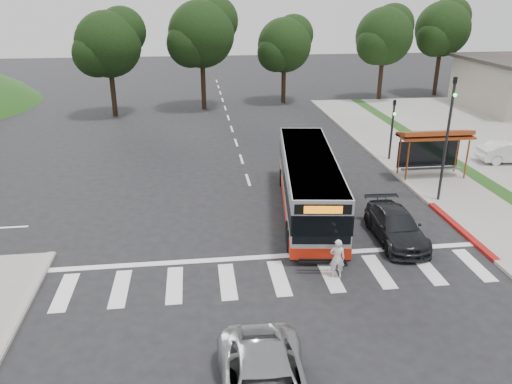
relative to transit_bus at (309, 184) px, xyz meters
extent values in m
plane|color=black|center=(-2.50, -1.14, -1.44)|extent=(140.00, 140.00, 0.00)
cube|color=gray|center=(8.50, 6.86, -1.38)|extent=(4.00, 40.00, 0.12)
cube|color=#9E9991|center=(6.50, 6.86, -1.36)|extent=(0.30, 40.00, 0.15)
cube|color=maroon|center=(6.50, -3.14, -1.36)|extent=(0.32, 6.00, 0.15)
cube|color=silver|center=(-2.50, -6.14, -1.43)|extent=(18.00, 2.60, 0.01)
cylinder|color=#8F3917|center=(6.50, 3.26, -0.17)|extent=(0.10, 0.10, 2.30)
cylinder|color=#8F3917|center=(10.10, 3.26, -0.17)|extent=(0.10, 0.10, 2.30)
cylinder|color=#8F3917|center=(6.50, 4.46, -0.17)|extent=(0.10, 0.10, 2.30)
cylinder|color=#8F3917|center=(10.10, 4.46, -0.17)|extent=(0.10, 0.10, 2.30)
cube|color=#8F3917|center=(8.30, 3.86, 1.13)|extent=(4.20, 1.60, 0.12)
cube|color=#8F3917|center=(8.30, 3.91, 1.28)|extent=(4.20, 1.32, 0.51)
cube|color=black|center=(8.30, 4.46, -0.12)|extent=(3.80, 0.06, 1.60)
cube|color=gray|center=(8.30, 3.86, -0.87)|extent=(3.60, 0.40, 0.08)
cylinder|color=black|center=(7.10, 0.36, 1.81)|extent=(0.14, 0.14, 6.50)
imported|color=black|center=(7.10, 0.36, 4.56)|extent=(0.16, 0.20, 1.00)
sphere|color=#19E533|center=(7.10, 0.18, 4.21)|extent=(0.18, 0.18, 0.18)
cylinder|color=black|center=(7.10, 7.36, 0.56)|extent=(0.14, 0.14, 4.00)
imported|color=black|center=(7.10, 7.36, 2.06)|extent=(0.16, 0.20, 1.00)
sphere|color=#19E533|center=(7.10, 7.18, 1.71)|extent=(0.18, 0.18, 0.18)
cylinder|color=black|center=(13.50, 26.86, 0.86)|extent=(0.44, 0.44, 4.40)
sphere|color=black|center=(13.50, 26.86, 4.86)|extent=(5.60, 5.60, 5.60)
sphere|color=black|center=(14.62, 27.70, 5.86)|extent=(4.20, 4.20, 4.20)
sphere|color=black|center=(12.52, 26.16, 4.16)|extent=(3.92, 3.92, 3.92)
cylinder|color=black|center=(20.50, 28.86, 0.98)|extent=(0.44, 0.44, 4.84)
sphere|color=black|center=(20.50, 28.86, 5.38)|extent=(5.60, 5.60, 5.60)
sphere|color=black|center=(21.62, 29.70, 6.48)|extent=(4.20, 4.20, 4.20)
sphere|color=black|center=(19.52, 28.16, 4.61)|extent=(3.92, 3.92, 3.92)
cylinder|color=black|center=(-4.50, 24.86, 0.98)|extent=(0.44, 0.44, 4.84)
sphere|color=black|center=(-4.50, 24.86, 5.38)|extent=(6.00, 6.00, 6.00)
sphere|color=black|center=(-3.30, 25.76, 6.48)|extent=(4.50, 4.50, 4.50)
sphere|color=black|center=(-5.55, 24.11, 4.61)|extent=(4.20, 4.20, 4.20)
cylinder|color=black|center=(3.50, 26.86, 0.54)|extent=(0.44, 0.44, 3.96)
sphere|color=black|center=(3.50, 26.86, 4.14)|extent=(5.20, 5.20, 5.20)
sphere|color=black|center=(4.54, 27.64, 5.04)|extent=(3.90, 3.90, 3.90)
sphere|color=black|center=(2.59, 26.21, 3.51)|extent=(3.64, 3.64, 3.64)
cylinder|color=black|center=(-12.50, 22.86, 0.76)|extent=(0.44, 0.44, 4.40)
sphere|color=black|center=(-12.50, 22.86, 4.76)|extent=(5.60, 5.60, 5.60)
sphere|color=black|center=(-11.38, 23.70, 5.76)|extent=(4.20, 4.20, 4.20)
sphere|color=black|center=(-13.48, 22.16, 4.06)|extent=(3.92, 3.92, 3.92)
imported|color=silver|center=(-0.29, -6.31, -0.64)|extent=(0.66, 0.51, 1.60)
imported|color=black|center=(3.15, -3.59, -0.77)|extent=(2.04, 4.69, 1.34)
imported|color=white|center=(14.60, 5.79, -0.65)|extent=(4.24, 1.71, 1.37)
camera|label=1|loc=(-5.46, -22.55, 8.77)|focal=35.00mm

